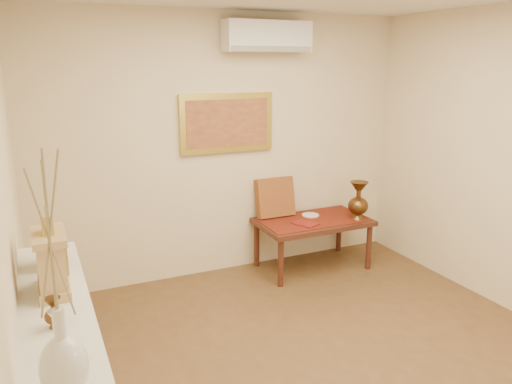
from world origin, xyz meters
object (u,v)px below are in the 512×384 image
white_vase (55,284)px  brass_urn_tall (359,196)px  wooden_chest (51,247)px  mantel_clock (52,261)px  low_table (313,225)px

white_vase → brass_urn_tall: bearing=38.4°
brass_urn_tall → wooden_chest: (-3.10, -1.08, 0.30)m
brass_urn_tall → mantel_clock: size_ratio=1.21×
low_table → mantel_clock: bearing=-148.2°
white_vase → mantel_clock: size_ratio=2.30×
white_vase → mantel_clock: (0.01, 1.00, -0.30)m
mantel_clock → wooden_chest: (0.01, 0.39, -0.05)m
wooden_chest → white_vase: bearing=-90.8°
brass_urn_tall → mantel_clock: bearing=-154.7°
wooden_chest → mantel_clock: bearing=-91.5°
white_vase → mantel_clock: white_vase is taller
wooden_chest → low_table: bearing=25.5°
white_vase → wooden_chest: white_vase is taller
mantel_clock → low_table: (2.66, 1.65, -0.67)m
brass_urn_tall → wooden_chest: wooden_chest is taller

